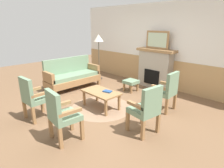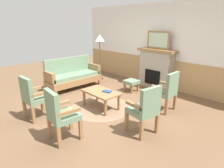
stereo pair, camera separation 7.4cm
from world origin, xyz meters
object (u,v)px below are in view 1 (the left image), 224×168
armchair_front_left (61,113)px  floor_lamp_by_couch (99,41)px  armchair_by_window_left (146,108)px  footstool (131,82)px  armchair_near_fireplace (167,90)px  fireplace (155,68)px  armchair_front_center (33,96)px  framed_picture (157,40)px  book_on_table (107,91)px  couch (72,76)px  coffee_table (101,93)px

armchair_front_left → floor_lamp_by_couch: 4.14m
armchair_by_window_left → floor_lamp_by_couch: bearing=152.4°
footstool → armchair_near_fireplace: bearing=-16.6°
footstool → armchair_near_fireplace: 1.58m
fireplace → armchair_near_fireplace: 1.80m
armchair_front_center → framed_picture: bearing=81.0°
book_on_table → armchair_front_left: (0.43, -1.52, 0.08)m
framed_picture → fireplace: bearing=-90.0°
framed_picture → armchair_near_fireplace: (1.21, -1.33, -1.02)m
framed_picture → armchair_front_center: size_ratio=0.82×
couch → armchair_by_window_left: (3.35, -0.52, 0.14)m
couch → footstool: size_ratio=4.50×
armchair_front_left → armchair_front_center: same height
book_on_table → armchair_near_fireplace: size_ratio=0.21×
framed_picture → floor_lamp_by_couch: framed_picture is taller
framed_picture → armchair_near_fireplace: 2.07m
coffee_table → book_on_table: bearing=35.0°
book_on_table → framed_picture: bearing=93.2°
fireplace → book_on_table: bearing=-86.8°
fireplace → armchair_by_window_left: bearing=-59.8°
framed_picture → couch: (-1.87, -2.01, -1.16)m
book_on_table → armchair_near_fireplace: (1.08, 0.95, 0.08)m
fireplace → book_on_table: 2.30m
couch → armchair_by_window_left: 3.39m
framed_picture → armchair_front_left: framed_picture is taller
armchair_near_fireplace → armchair_front_left: same height
coffee_table → armchair_by_window_left: 1.50m
book_on_table → armchair_by_window_left: bearing=-10.4°
armchair_front_center → book_on_table: bearing=64.5°
coffee_table → armchair_front_left: 1.54m
book_on_table → armchair_near_fireplace: armchair_near_fireplace is taller
coffee_table → footstool: (-0.27, 1.49, -0.10)m
couch → armchair_front_center: size_ratio=1.84×
framed_picture → coffee_table: size_ratio=0.83×
fireplace → book_on_table: (0.13, -2.28, -0.20)m
armchair_front_left → floor_lamp_by_couch: floor_lamp_by_couch is taller
fireplace → floor_lamp_by_couch: 2.29m
coffee_table → armchair_front_center: armchair_front_center is taller
armchair_front_left → floor_lamp_by_couch: size_ratio=0.58×
couch → armchair_by_window_left: bearing=-8.9°
coffee_table → floor_lamp_by_couch: (-2.02, 1.68, 1.06)m
framed_picture → floor_lamp_by_couch: bearing=-161.0°
fireplace → armchair_front_center: size_ratio=1.33×
book_on_table → armchair_near_fireplace: 1.44m
framed_picture → armchair_front_left: size_ratio=0.82×
floor_lamp_by_couch → framed_picture: bearing=19.0°
floor_lamp_by_couch → book_on_table: bearing=-36.3°
fireplace → coffee_table: 2.39m
footstool → armchair_by_window_left: armchair_by_window_left is taller
framed_picture → armchair_front_left: 3.98m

